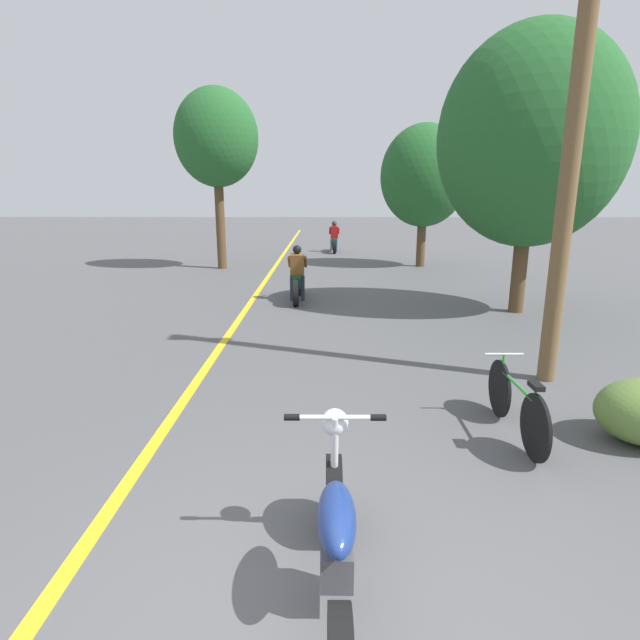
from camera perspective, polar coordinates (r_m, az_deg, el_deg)
The scene contains 9 objects.
lane_stripe_center at distance 15.00m, azimuth -6.53°, elevation 4.11°, with size 0.14×48.00×0.01m, color yellow.
utility_pole at distance 7.57m, azimuth 27.33°, elevation 21.01°, with size 1.10×0.24×7.17m.
roadside_tree_right_near at distance 11.98m, azimuth 23.07°, elevation 18.53°, with size 3.93×3.54×6.00m.
roadside_tree_right_far at distance 18.95m, azimuth 11.83°, elevation 15.79°, with size 3.13×2.82×5.06m.
roadside_tree_left at distance 18.47m, azimuth -11.76°, elevation 19.62°, with size 2.87×2.58×6.14m.
motorcycle_foreground at distance 3.45m, azimuth 1.86°, elevation -23.94°, with size 0.72×2.11×1.08m.
motorcycle_rider_lead at distance 12.53m, azimuth -2.61°, elevation 4.63°, with size 0.50×2.00×1.38m.
motorcycle_rider_far at distance 23.53m, azimuth 1.64°, elevation 9.11°, with size 0.50×2.02×1.44m.
bicycle_parked at distance 5.89m, azimuth 21.50°, elevation -8.94°, with size 0.44×1.72×0.80m.
Camera 1 is at (0.10, -2.33, 2.57)m, focal length 28.00 mm.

